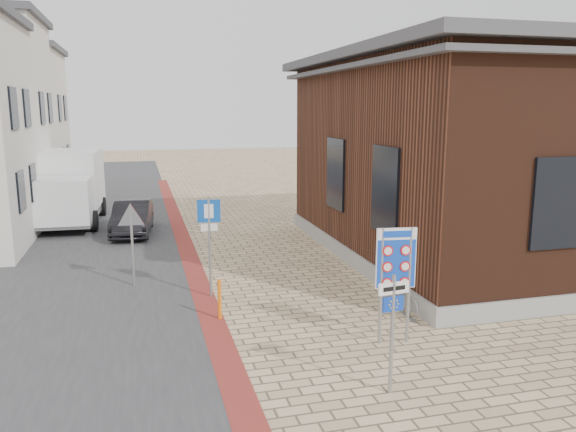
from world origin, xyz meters
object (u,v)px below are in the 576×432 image
parking_sign (209,228)px  sedan (132,218)px  box_truck (69,187)px  essen_sign (393,317)px  border_sign (396,261)px  bollard (220,300)px

parking_sign → sedan: bearing=110.1°
sedan → parking_sign: size_ratio=1.47×
box_truck → essen_sign: (7.13, -17.39, -0.18)m
border_sign → bollard: size_ratio=2.56×
parking_sign → bollard: 2.20m
sedan → border_sign: (5.52, -12.53, 1.16)m
essen_sign → bollard: size_ratio=2.20×
parking_sign → bollard: parking_sign is taller
box_truck → parking_sign: 12.32m
sedan → box_truck: size_ratio=0.66×
sedan → parking_sign: 8.86m
sedan → box_truck: bearing=137.8°
sedan → box_truck: 4.00m
sedan → border_sign: 13.74m
box_truck → sedan: bearing=-45.2°
essen_sign → bollard: bearing=113.3°
bollard → parking_sign: bearing=90.0°
parking_sign → border_sign: bearing=-42.8°
box_truck → border_sign: bearing=-59.8°
essen_sign → parking_sign: size_ratio=0.80×
essen_sign → sedan: bearing=100.9°
essen_sign → bollard: essen_sign is taller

